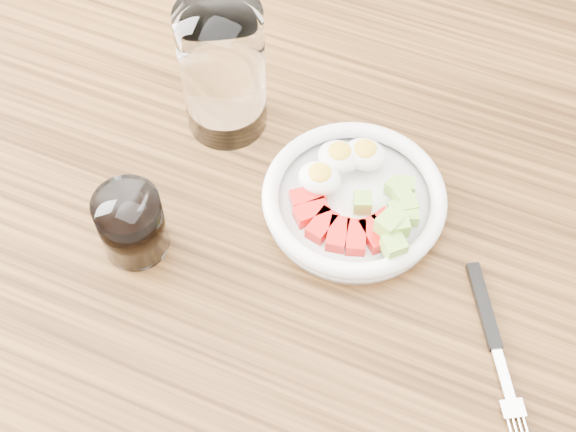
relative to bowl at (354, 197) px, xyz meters
name	(u,v)px	position (x,y,z in m)	size (l,w,h in m)	color
dining_table	(293,289)	(-0.04, -0.06, -0.12)	(1.50, 0.90, 0.77)	brown
bowl	(354,197)	(0.00, 0.00, 0.00)	(0.19, 0.19, 0.05)	white
fork	(491,330)	(0.17, -0.08, -0.01)	(0.11, 0.17, 0.01)	black
water_glass	(223,71)	(-0.17, 0.05, 0.06)	(0.09, 0.09, 0.15)	white
coffee_glass	(132,224)	(-0.18, -0.12, 0.02)	(0.06, 0.06, 0.07)	white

